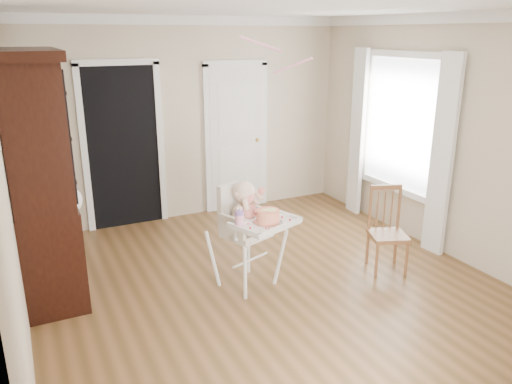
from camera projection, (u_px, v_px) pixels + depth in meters
name	position (u px, v px, depth m)	size (l,w,h in m)	color
floor	(273.00, 290.00, 5.05)	(5.00, 5.00, 0.00)	brown
ceiling	(277.00, 6.00, 4.22)	(5.00, 5.00, 0.00)	white
wall_back	(188.00, 120.00, 6.77)	(4.50, 4.50, 0.00)	beige
wall_left	(7.00, 193.00, 3.70)	(5.00, 5.00, 0.00)	beige
wall_right	(452.00, 139.00, 5.57)	(5.00, 5.00, 0.00)	beige
crown_molding	(276.00, 14.00, 4.24)	(4.50, 5.00, 0.12)	white
doorway	(123.00, 144.00, 6.46)	(1.06, 0.05, 2.22)	black
closet_door	(236.00, 140.00, 7.15)	(0.96, 0.09, 2.13)	white
window_right	(398.00, 133.00, 6.25)	(0.13, 1.84, 2.30)	white
high_chair	(247.00, 224.00, 4.95)	(0.83, 0.93, 1.09)	white
baby	(245.00, 207.00, 4.92)	(0.37, 0.28, 0.52)	beige
cake	(268.00, 216.00, 4.74)	(0.29, 0.29, 0.13)	silver
sippy_cup	(240.00, 219.00, 4.62)	(0.08, 0.08, 0.20)	pink
china_cabinet	(40.00, 178.00, 4.72)	(0.62, 1.39, 2.35)	black
dining_chair	(387.00, 232.00, 5.38)	(0.49, 0.49, 0.93)	brown
streamer	(260.00, 44.00, 4.82)	(0.03, 0.50, 0.02)	pink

